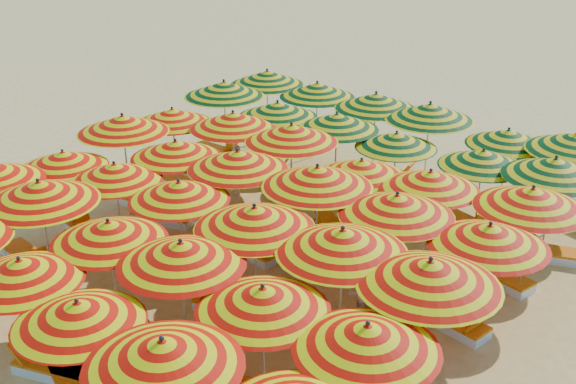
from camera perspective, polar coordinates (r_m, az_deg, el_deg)
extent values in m
plane|color=#F3C26C|center=(17.75, -0.97, -5.25)|extent=(120.00, 120.00, 0.00)
cylinder|color=silver|center=(14.36, -19.84, -9.25)|extent=(0.04, 0.04, 2.27)
cone|color=#D96800|center=(13.87, -20.40, -5.82)|extent=(3.00, 3.00, 0.43)
sphere|color=black|center=(13.75, -20.55, -4.92)|extent=(0.08, 0.08, 0.08)
cylinder|color=silver|center=(12.93, -15.75, -12.78)|extent=(0.04, 0.04, 2.23)
cone|color=#D96800|center=(12.39, -16.25, -9.19)|extent=(2.52, 2.52, 0.42)
sphere|color=black|center=(12.26, -16.38, -8.23)|extent=(0.07, 0.07, 0.07)
cone|color=#D96800|center=(10.89, -9.87, -12.45)|extent=(3.08, 3.08, 0.46)
sphere|color=black|center=(10.73, -9.97, -11.31)|extent=(0.08, 0.08, 0.08)
cylinder|color=silver|center=(16.81, -18.56, -3.45)|extent=(0.05, 0.05, 2.55)
cone|color=#D96800|center=(16.36, -19.06, 0.00)|extent=(3.12, 3.12, 0.49)
sphere|color=black|center=(16.25, -19.19, 0.90)|extent=(0.09, 0.09, 0.09)
cylinder|color=silver|center=(15.13, -13.59, -6.48)|extent=(0.04, 0.04, 2.33)
cone|color=#D96800|center=(14.65, -13.97, -3.07)|extent=(2.73, 2.73, 0.44)
sphere|color=black|center=(14.54, -14.07, -2.17)|extent=(0.08, 0.08, 0.08)
cylinder|color=silver|center=(13.93, -8.19, -8.61)|extent=(0.05, 0.05, 2.43)
cone|color=#D96800|center=(13.40, -8.45, -4.82)|extent=(3.00, 3.00, 0.46)
sphere|color=black|center=(13.28, -8.52, -3.81)|extent=(0.08, 0.08, 0.08)
cylinder|color=silver|center=(12.69, -1.94, -12.27)|extent=(0.04, 0.04, 2.32)
cone|color=#D96800|center=(12.13, -2.01, -8.44)|extent=(2.81, 2.81, 0.44)
sphere|color=black|center=(11.99, -2.03, -7.42)|extent=(0.08, 0.08, 0.08)
cone|color=#D96800|center=(11.26, 6.27, -11.34)|extent=(2.67, 2.67, 0.44)
sphere|color=black|center=(11.11, 6.33, -10.26)|extent=(0.08, 0.08, 0.08)
cylinder|color=silver|center=(19.26, -16.99, -0.21)|extent=(0.04, 0.04, 2.23)
cone|color=#D96800|center=(18.90, -17.34, 2.46)|extent=(2.37, 2.37, 0.42)
sphere|color=black|center=(18.82, -17.43, 3.15)|extent=(0.07, 0.07, 0.07)
cylinder|color=silver|center=(18.06, -13.24, -1.35)|extent=(0.04, 0.04, 2.27)
cone|color=#D96800|center=(17.67, -13.53, 1.53)|extent=(2.56, 2.56, 0.43)
sphere|color=black|center=(17.58, -13.61, 2.28)|extent=(0.08, 0.08, 0.08)
cylinder|color=silver|center=(16.70, -8.41, -3.04)|extent=(0.04, 0.04, 2.30)
cone|color=#D96800|center=(16.28, -8.62, 0.09)|extent=(2.65, 2.65, 0.44)
sphere|color=black|center=(16.18, -8.67, 0.91)|extent=(0.08, 0.08, 0.08)
cylinder|color=silver|center=(14.97, -2.59, -5.75)|extent=(0.05, 0.05, 2.49)
cone|color=#D96800|center=(14.47, -2.66, -2.03)|extent=(3.18, 3.18, 0.47)
sphere|color=black|center=(14.35, -2.68, -1.05)|extent=(0.08, 0.08, 0.08)
cylinder|color=silver|center=(14.04, 4.18, -7.87)|extent=(0.05, 0.05, 2.54)
cone|color=#D96800|center=(13.49, 4.32, -3.89)|extent=(2.83, 2.83, 0.48)
sphere|color=black|center=(13.37, 4.35, -2.84)|extent=(0.08, 0.08, 0.08)
cylinder|color=silver|center=(13.22, 10.74, -10.47)|extent=(0.05, 0.05, 2.55)
cone|color=#D96800|center=(12.63, 11.12, -6.32)|extent=(2.93, 2.93, 0.49)
sphere|color=black|center=(12.50, 11.23, -5.21)|extent=(0.09, 0.09, 0.09)
cylinder|color=silver|center=(20.67, -12.66, 2.38)|extent=(0.05, 0.05, 2.53)
cone|color=#D96800|center=(20.30, -12.93, 5.26)|extent=(2.56, 2.56, 0.48)
sphere|color=black|center=(20.22, -13.01, 6.01)|extent=(0.08, 0.08, 0.08)
cylinder|color=silver|center=(19.04, -8.67, 0.50)|extent=(0.04, 0.04, 2.34)
cone|color=#D96800|center=(18.67, -8.86, 3.36)|extent=(3.07, 3.07, 0.45)
sphere|color=black|center=(18.58, -8.91, 4.10)|extent=(0.08, 0.08, 0.08)
cylinder|color=silver|center=(17.89, -3.90, -0.64)|extent=(0.05, 0.05, 2.46)
cone|color=#D96800|center=(17.48, -3.99, 2.55)|extent=(3.10, 3.10, 0.47)
sphere|color=black|center=(17.38, -4.02, 3.37)|extent=(0.08, 0.08, 0.08)
cylinder|color=silver|center=(16.70, 2.27, -2.30)|extent=(0.05, 0.05, 2.55)
cone|color=#D96800|center=(16.24, 2.33, 1.21)|extent=(2.81, 2.81, 0.49)
sphere|color=black|center=(16.14, 2.35, 2.12)|extent=(0.09, 0.09, 0.09)
cylinder|color=silver|center=(15.69, 8.35, -4.57)|extent=(0.05, 0.05, 2.47)
cone|color=#D96800|center=(15.21, 8.58, -1.02)|extent=(2.66, 2.66, 0.47)
sphere|color=black|center=(15.10, 8.65, -0.09)|extent=(0.08, 0.08, 0.08)
cylinder|color=silver|center=(14.99, 15.19, -6.84)|extent=(0.05, 0.05, 2.38)
cone|color=#D96800|center=(14.51, 15.62, -3.33)|extent=(3.02, 3.02, 0.45)
sphere|color=black|center=(14.39, 15.73, -2.40)|extent=(0.08, 0.08, 0.08)
cylinder|color=silver|center=(21.80, -8.96, 3.48)|extent=(0.04, 0.04, 2.28)
cone|color=#D96800|center=(21.48, -9.13, 5.95)|extent=(2.61, 2.61, 0.44)
sphere|color=black|center=(21.41, -9.17, 6.59)|extent=(0.08, 0.08, 0.08)
cylinder|color=silver|center=(20.72, -4.27, 2.86)|extent=(0.05, 0.05, 2.46)
cone|color=#D96800|center=(20.36, -4.36, 5.66)|extent=(3.23, 3.23, 0.47)
sphere|color=black|center=(20.28, -4.39, 6.38)|extent=(0.08, 0.08, 0.08)
cylinder|color=silver|center=(19.51, 0.26, 1.64)|extent=(0.05, 0.05, 2.51)
cone|color=#D96800|center=(19.13, 0.27, 4.66)|extent=(3.31, 3.31, 0.48)
sphere|color=black|center=(19.04, 0.27, 5.43)|extent=(0.08, 0.08, 0.08)
cylinder|color=silver|center=(18.02, 5.70, -0.95)|extent=(0.04, 0.04, 2.22)
cone|color=#D96800|center=(17.64, 5.82, 1.89)|extent=(2.66, 2.66, 0.42)
sphere|color=black|center=(17.55, 5.86, 2.62)|extent=(0.07, 0.07, 0.07)
cylinder|color=silver|center=(17.33, 10.90, -2.15)|extent=(0.04, 0.04, 2.33)
cone|color=#D96800|center=(16.92, 11.17, 0.92)|extent=(2.59, 2.59, 0.44)
sphere|color=black|center=(16.82, 11.23, 1.72)|extent=(0.08, 0.08, 0.08)
cylinder|color=silver|center=(16.67, 18.25, -3.81)|extent=(0.05, 0.05, 2.46)
cone|color=#D96800|center=(16.23, 18.73, -0.47)|extent=(3.23, 3.23, 0.47)
sphere|color=black|center=(16.12, 18.85, 0.40)|extent=(0.08, 0.08, 0.08)
cylinder|color=silver|center=(23.47, -4.98, 5.52)|extent=(0.05, 0.05, 2.55)
cone|color=#6E6807|center=(23.14, -5.08, 8.12)|extent=(2.78, 2.78, 0.49)
sphere|color=black|center=(23.07, -5.10, 8.78)|extent=(0.09, 0.09, 0.09)
cylinder|color=silver|center=(21.79, -0.82, 3.92)|extent=(0.05, 0.05, 2.40)
cone|color=#6E6807|center=(21.45, -0.84, 6.53)|extent=(3.01, 3.01, 0.46)
sphere|color=black|center=(21.38, -0.84, 7.20)|extent=(0.08, 0.08, 0.08)
cylinder|color=silver|center=(20.78, 3.79, 2.86)|extent=(0.05, 0.05, 2.40)
cone|color=#6E6807|center=(20.43, 3.87, 5.59)|extent=(2.60, 2.60, 0.46)
sphere|color=black|center=(20.35, 3.89, 6.29)|extent=(0.08, 0.08, 0.08)
cylinder|color=silver|center=(19.95, 8.39, 1.46)|extent=(0.04, 0.04, 2.23)
cone|color=#6E6807|center=(19.60, 8.56, 4.06)|extent=(2.74, 2.74, 0.42)
sphere|color=black|center=(19.52, 8.60, 4.74)|extent=(0.07, 0.07, 0.07)
cylinder|color=silver|center=(19.12, 14.83, -0.12)|extent=(0.04, 0.04, 2.24)
cone|color=#6E6807|center=(18.76, 15.14, 2.59)|extent=(2.68, 2.68, 0.43)
sphere|color=black|center=(18.68, 15.22, 3.29)|extent=(0.07, 0.07, 0.07)
cylinder|color=silver|center=(18.53, 19.87, -1.22)|extent=(0.05, 0.05, 2.45)
cone|color=#6E6807|center=(18.13, 20.34, 1.83)|extent=(2.72, 2.72, 0.47)
sphere|color=black|center=(18.03, 20.46, 2.62)|extent=(0.08, 0.08, 0.08)
cylinder|color=silver|center=(24.87, -1.63, 6.61)|extent=(0.05, 0.05, 2.51)
cone|color=#6E6807|center=(24.57, -1.66, 9.03)|extent=(2.90, 2.90, 0.48)
sphere|color=black|center=(24.50, -1.66, 9.65)|extent=(0.08, 0.08, 0.08)
cylinder|color=silver|center=(23.69, 2.28, 5.62)|extent=(0.05, 0.05, 2.43)
cone|color=#6E6807|center=(23.38, 2.32, 8.07)|extent=(2.92, 2.92, 0.46)
sphere|color=black|center=(23.31, 2.33, 8.70)|extent=(0.08, 0.08, 0.08)
cylinder|color=silver|center=(22.42, 6.81, 4.49)|extent=(0.05, 0.05, 2.51)
cone|color=#6E6807|center=(22.09, 6.95, 7.15)|extent=(3.29, 3.29, 0.48)
sphere|color=black|center=(22.01, 6.99, 7.83)|extent=(0.08, 0.08, 0.08)
cylinder|color=silver|center=(21.48, 10.91, 3.42)|extent=(0.05, 0.05, 2.56)
cone|color=#6E6807|center=(21.13, 11.14, 6.24)|extent=(3.37, 3.37, 0.49)
sphere|color=black|center=(21.05, 11.20, 6.96)|extent=(0.09, 0.09, 0.09)
cylinder|color=silver|center=(20.72, 16.67, 1.61)|extent=(0.04, 0.04, 2.27)
cone|color=#6E6807|center=(20.39, 16.99, 4.16)|extent=(2.74, 2.74, 0.43)
sphere|color=black|center=(20.31, 17.08, 4.82)|extent=(0.08, 0.08, 0.08)
cylinder|color=silver|center=(20.23, 21.35, 0.79)|extent=(0.05, 0.05, 2.53)
cone|color=#6E6807|center=(19.85, 21.82, 3.70)|extent=(2.78, 2.78, 0.48)
cube|color=white|center=(14.58, -17.66, -13.30)|extent=(1.80, 1.06, 0.20)
cube|color=orange|center=(14.51, -17.73, -12.88)|extent=(1.80, 1.06, 0.06)
cube|color=orange|center=(14.77, -20.06, -11.48)|extent=(0.52, 0.66, 0.48)
cube|color=white|center=(18.68, -19.95, -4.90)|extent=(1.76, 0.81, 0.20)
cube|color=orange|center=(18.62, -20.00, -4.55)|extent=(1.76, 0.81, 0.06)
cube|color=orange|center=(17.94, -19.10, -4.71)|extent=(0.44, 0.62, 0.48)
cube|color=white|center=(15.95, -15.07, -9.42)|extent=(1.79, 1.18, 0.20)
cube|color=orange|center=(15.89, -15.12, -9.03)|extent=(1.79, 1.18, 0.06)
cube|color=orange|center=(15.19, -14.43, -9.61)|extent=(0.56, 0.67, 0.48)
cube|color=white|center=(14.92, -9.30, -11.40)|extent=(1.79, 1.24, 0.20)
cube|color=orange|center=(14.85, -9.34, -10.99)|extent=(1.79, 1.24, 0.06)
cube|color=orange|center=(14.97, -11.93, -9.89)|extent=(0.58, 0.68, 0.48)
cube|color=orange|center=(13.57, -7.04, -13.49)|extent=(0.50, 0.65, 0.48)
cube|color=white|center=(19.35, -15.30, -3.22)|extent=(1.78, 0.87, 0.20)
cube|color=orange|center=(19.30, -15.34, -2.87)|extent=(1.78, 0.87, 0.06)
cube|color=orange|center=(19.78, -16.38, -1.62)|extent=(0.46, 0.64, 0.48)
cube|color=white|center=(17.50, -9.67, -5.70)|extent=(1.78, 0.93, 0.20)
cube|color=orange|center=(17.44, -9.70, -5.33)|extent=(1.78, 0.93, 0.06)
cube|color=orange|center=(17.88, -10.93, -3.86)|extent=(0.48, 0.64, 0.48)
cube|color=white|center=(15.81, -4.32, -8.90)|extent=(1.79, 1.18, 0.20)
cube|color=orange|center=(15.74, -4.34, -8.50)|extent=(1.79, 1.18, 0.06)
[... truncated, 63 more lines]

